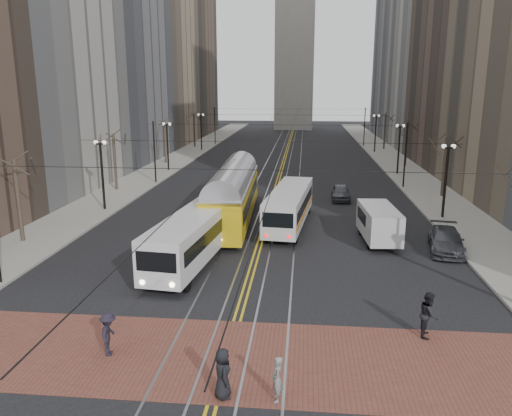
% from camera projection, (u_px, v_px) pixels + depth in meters
% --- Properties ---
extents(ground, '(260.00, 260.00, 0.00)m').
position_uv_depth(ground, '(240.00, 312.00, 23.01)').
color(ground, black).
rests_on(ground, ground).
extents(sidewalk_left, '(5.00, 140.00, 0.15)m').
position_uv_depth(sidewalk_left, '(173.00, 162.00, 67.90)').
color(sidewalk_left, gray).
rests_on(sidewalk_left, ground).
extents(sidewalk_right, '(5.00, 140.00, 0.15)m').
position_uv_depth(sidewalk_right, '(398.00, 165.00, 65.08)').
color(sidewalk_right, gray).
rests_on(sidewalk_right, ground).
extents(crosswalk_band, '(25.00, 6.00, 0.01)m').
position_uv_depth(crosswalk_band, '(226.00, 357.00, 19.14)').
color(crosswalk_band, brown).
rests_on(crosswalk_band, ground).
extents(streetcar_rails, '(4.80, 130.00, 0.02)m').
position_uv_depth(streetcar_rails, '(283.00, 164.00, 66.51)').
color(streetcar_rails, gray).
rests_on(streetcar_rails, ground).
extents(centre_lines, '(0.42, 130.00, 0.01)m').
position_uv_depth(centre_lines, '(283.00, 164.00, 66.51)').
color(centre_lines, gold).
rests_on(centre_lines, ground).
extents(building_left_mid, '(16.00, 20.00, 34.00)m').
position_uv_depth(building_left_mid, '(92.00, 32.00, 65.83)').
color(building_left_mid, slate).
rests_on(building_left_mid, ground).
extents(building_left_far, '(16.00, 20.00, 40.00)m').
position_uv_depth(building_left_far, '(171.00, 37.00, 103.78)').
color(building_left_far, brown).
rests_on(building_left_far, ground).
extents(building_right_mid, '(16.00, 20.00, 34.00)m').
position_uv_depth(building_right_mid, '(493.00, 28.00, 61.03)').
color(building_right_mid, brown).
rests_on(building_right_mid, ground).
extents(building_right_far, '(16.00, 20.00, 40.00)m').
position_uv_depth(building_right_far, '(422.00, 35.00, 98.98)').
color(building_right_far, slate).
rests_on(building_right_far, ground).
extents(lamp_posts, '(27.60, 57.20, 5.60)m').
position_uv_depth(lamp_posts, '(276.00, 161.00, 50.13)').
color(lamp_posts, black).
rests_on(lamp_posts, ground).
extents(street_trees, '(31.68, 53.28, 5.60)m').
position_uv_depth(street_trees, '(279.00, 153.00, 56.42)').
color(street_trees, '#382D23').
rests_on(street_trees, ground).
extents(trolley_wires, '(25.96, 120.00, 6.60)m').
position_uv_depth(trolley_wires, '(279.00, 144.00, 55.78)').
color(trolley_wires, black).
rests_on(trolley_wires, ground).
extents(transit_bus, '(3.70, 11.76, 2.89)m').
position_uv_depth(transit_bus, '(195.00, 237.00, 29.48)').
color(transit_bus, silver).
rests_on(transit_bus, ground).
extents(streetcar, '(3.19, 14.88, 3.49)m').
position_uv_depth(streetcar, '(233.00, 200.00, 37.73)').
color(streetcar, gold).
rests_on(streetcar, ground).
extents(rear_bus, '(3.45, 10.85, 2.78)m').
position_uv_depth(rear_bus, '(289.00, 208.00, 36.75)').
color(rear_bus, silver).
rests_on(rear_bus, ground).
extents(cargo_van, '(2.42, 5.47, 2.36)m').
position_uv_depth(cargo_van, '(379.00, 225.00, 33.04)').
color(cargo_van, '#BCBCBC').
rests_on(cargo_van, ground).
extents(sedan_grey, '(1.70, 4.08, 1.38)m').
position_uv_depth(sedan_grey, '(341.00, 192.00, 45.48)').
color(sedan_grey, '#45474D').
rests_on(sedan_grey, ground).
extents(sedan_parked, '(2.77, 5.15, 1.42)m').
position_uv_depth(sedan_parked, '(446.00, 240.00, 31.30)').
color(sedan_parked, '#3B3D42').
rests_on(sedan_parked, ground).
extents(pedestrian_a, '(0.82, 1.00, 1.76)m').
position_uv_depth(pedestrian_a, '(223.00, 373.00, 16.49)').
color(pedestrian_a, black).
rests_on(pedestrian_a, crosswalk_band).
extents(pedestrian_b, '(0.43, 0.61, 1.56)m').
position_uv_depth(pedestrian_b, '(277.00, 379.00, 16.34)').
color(pedestrian_b, gray).
rests_on(pedestrian_b, crosswalk_band).
extents(pedestrian_c, '(0.93, 1.08, 1.92)m').
position_uv_depth(pedestrian_c, '(429.00, 314.00, 20.57)').
color(pedestrian_c, black).
rests_on(pedestrian_c, crosswalk_band).
extents(pedestrian_d, '(0.78, 1.19, 1.72)m').
position_uv_depth(pedestrian_d, '(109.00, 334.00, 19.14)').
color(pedestrian_d, black).
rests_on(pedestrian_d, crosswalk_band).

